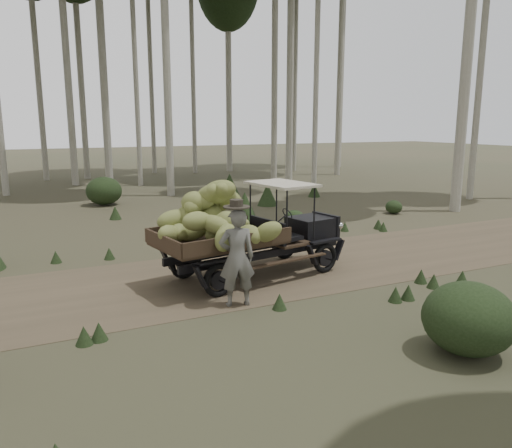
# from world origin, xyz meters

# --- Properties ---
(ground) EXTENTS (120.00, 120.00, 0.00)m
(ground) POSITION_xyz_m (0.00, 0.00, 0.00)
(ground) COLOR #473D2B
(ground) RESTS_ON ground
(dirt_track) EXTENTS (70.00, 4.00, 0.01)m
(dirt_track) POSITION_xyz_m (0.00, 0.00, 0.00)
(dirt_track) COLOR brown
(dirt_track) RESTS_ON ground
(banana_truck) EXTENTS (4.61, 2.54, 2.26)m
(banana_truck) POSITION_xyz_m (-0.64, -0.34, 1.29)
(banana_truck) COLOR black
(banana_truck) RESTS_ON ground
(farmer) EXTENTS (0.74, 0.57, 1.98)m
(farmer) POSITION_xyz_m (-1.11, -1.72, 0.94)
(farmer) COLOR #5A5953
(farmer) RESTS_ON ground
(undergrowth) EXTENTS (22.28, 23.67, 1.39)m
(undergrowth) POSITION_xyz_m (-0.84, -1.95, 0.53)
(undergrowth) COLOR #233319
(undergrowth) RESTS_ON ground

